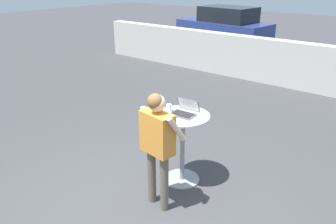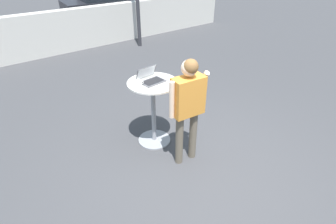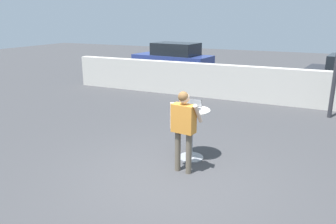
% 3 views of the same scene
% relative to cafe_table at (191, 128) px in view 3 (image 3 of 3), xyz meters
% --- Properties ---
extents(ground_plane, '(50.00, 50.00, 0.00)m').
position_rel_cafe_table_xyz_m(ground_plane, '(0.04, -1.00, -0.67)').
color(ground_plane, '#3D3D3F').
extents(pavement_kerb, '(14.24, 0.35, 1.24)m').
position_rel_cafe_table_xyz_m(pavement_kerb, '(0.04, 5.44, -0.06)').
color(pavement_kerb, beige).
rests_on(pavement_kerb, ground_plane).
extents(cafe_table, '(0.75, 0.75, 1.07)m').
position_rel_cafe_table_xyz_m(cafe_table, '(0.00, 0.00, 0.00)').
color(cafe_table, gray).
rests_on(cafe_table, ground_plane).
extents(laptop, '(0.36, 0.33, 0.20)m').
position_rel_cafe_table_xyz_m(laptop, '(-0.00, 0.04, 0.44)').
color(laptop, '#515156').
rests_on(laptop, cafe_table).
extents(coffee_mug, '(0.12, 0.08, 0.10)m').
position_rel_cafe_table_xyz_m(coffee_mug, '(-0.24, -0.01, 0.44)').
color(coffee_mug, white).
rests_on(coffee_mug, cafe_table).
extents(standing_person, '(0.60, 0.33, 1.59)m').
position_rel_cafe_table_xyz_m(standing_person, '(0.09, -0.66, 0.34)').
color(standing_person, brown).
rests_on(standing_person, ground_plane).
extents(parked_car_further_down, '(4.07, 2.13, 1.65)m').
position_rel_cafe_table_xyz_m(parked_car_further_down, '(-4.46, 9.09, 0.16)').
color(parked_car_further_down, navy).
rests_on(parked_car_further_down, ground_plane).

